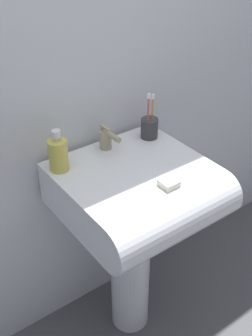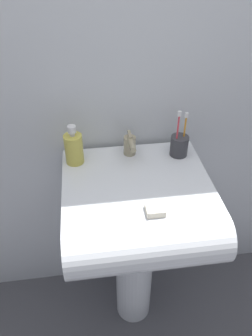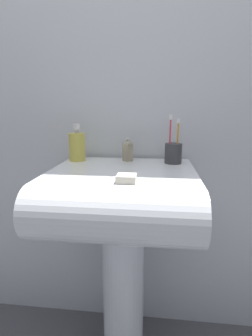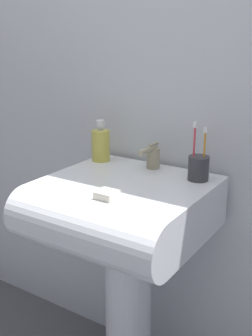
{
  "view_description": "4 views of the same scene",
  "coord_description": "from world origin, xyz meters",
  "views": [
    {
      "loc": [
        -0.79,
        -1.04,
        1.75
      ],
      "look_at": [
        -0.04,
        -0.02,
        0.9
      ],
      "focal_mm": 45.0,
      "sensor_mm": 36.0,
      "label": 1
    },
    {
      "loc": [
        -0.17,
        -0.92,
        1.66
      ],
      "look_at": [
        -0.04,
        0.0,
        0.94
      ],
      "focal_mm": 35.0,
      "sensor_mm": 36.0,
      "label": 2
    },
    {
      "loc": [
        0.13,
        -0.97,
        1.12
      ],
      "look_at": [
        0.01,
        -0.02,
        0.9
      ],
      "focal_mm": 28.0,
      "sensor_mm": 36.0,
      "label": 3
    },
    {
      "loc": [
        0.73,
        -1.14,
        1.36
      ],
      "look_at": [
        -0.02,
        0.01,
        0.93
      ],
      "focal_mm": 45.0,
      "sensor_mm": 36.0,
      "label": 4
    }
  ],
  "objects": [
    {
      "name": "toothbrush_cup",
      "position": [
        0.2,
        0.14,
        0.93
      ],
      "size": [
        0.07,
        0.07,
        0.2
      ],
      "color": "#38383D",
      "rests_on": "sink_basin"
    },
    {
      "name": "bar_soap",
      "position": [
        0.03,
        -0.17,
        0.9
      ],
      "size": [
        0.06,
        0.06,
        0.02
      ],
      "primitive_type": "cube",
      "color": "silver",
      "rests_on": "sink_basin"
    },
    {
      "name": "ground_plane",
      "position": [
        0.0,
        0.0,
        0.0
      ],
      "size": [
        6.0,
        6.0,
        0.0
      ],
      "primitive_type": "plane",
      "color": "#4C4C51",
      "rests_on": "ground"
    },
    {
      "name": "faucet",
      "position": [
        0.0,
        0.16,
        0.93
      ],
      "size": [
        0.05,
        0.12,
        0.1
      ],
      "color": "tan",
      "rests_on": "sink_basin"
    },
    {
      "name": "soap_bottle",
      "position": [
        -0.22,
        0.14,
        0.95
      ],
      "size": [
        0.07,
        0.07,
        0.16
      ],
      "color": "gold",
      "rests_on": "sink_basin"
    },
    {
      "name": "sink_pedestal",
      "position": [
        0.0,
        0.0,
        0.35
      ],
      "size": [
        0.17,
        0.17,
        0.71
      ],
      "primitive_type": "cylinder",
      "color": "white",
      "rests_on": "ground"
    },
    {
      "name": "wall_back",
      "position": [
        0.0,
        0.27,
        1.2
      ],
      "size": [
        5.0,
        0.05,
        2.4
      ],
      "primitive_type": "cube",
      "color": "silver",
      "rests_on": "ground"
    },
    {
      "name": "sink_basin",
      "position": [
        0.0,
        -0.06,
        0.8
      ],
      "size": [
        0.55,
        0.55,
        0.18
      ],
      "color": "white",
      "rests_on": "sink_pedestal"
    }
  ]
}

